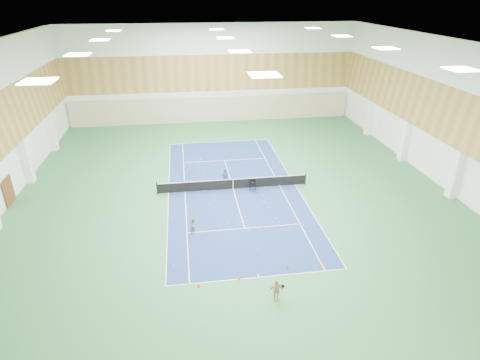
% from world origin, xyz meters
% --- Properties ---
extents(ground, '(40.00, 40.00, 0.00)m').
position_xyz_m(ground, '(0.00, 0.00, 0.00)').
color(ground, '#2D6B3D').
rests_on(ground, ground).
extents(room_shell, '(36.00, 40.00, 12.00)m').
position_xyz_m(room_shell, '(0.00, 0.00, 6.00)').
color(room_shell, white).
rests_on(room_shell, ground).
extents(wood_cladding, '(36.00, 40.00, 8.00)m').
position_xyz_m(wood_cladding, '(0.00, 0.00, 8.00)').
color(wood_cladding, '#AC8240').
rests_on(wood_cladding, room_shell).
extents(ceiling_light_grid, '(21.40, 25.40, 0.06)m').
position_xyz_m(ceiling_light_grid, '(0.00, 0.00, 11.92)').
color(ceiling_light_grid, white).
rests_on(ceiling_light_grid, room_shell).
extents(court_surface, '(10.97, 23.77, 0.01)m').
position_xyz_m(court_surface, '(0.00, 0.00, 0.01)').
color(court_surface, navy).
rests_on(court_surface, ground).
extents(tennis_balls_scatter, '(10.57, 22.77, 0.07)m').
position_xyz_m(tennis_balls_scatter, '(0.00, 0.00, 0.05)').
color(tennis_balls_scatter, '#D5F229').
rests_on(tennis_balls_scatter, ground).
extents(tennis_net, '(12.80, 0.10, 1.10)m').
position_xyz_m(tennis_net, '(0.00, 0.00, 0.55)').
color(tennis_net, black).
rests_on(tennis_net, ground).
extents(back_curtain, '(35.40, 0.16, 3.20)m').
position_xyz_m(back_curtain, '(0.00, 19.75, 1.60)').
color(back_curtain, '#C6B793').
rests_on(back_curtain, ground).
extents(door_left_b, '(0.08, 1.80, 2.20)m').
position_xyz_m(door_left_b, '(-17.92, 0.00, 1.10)').
color(door_left_b, '#593319').
rests_on(door_left_b, ground).
extents(coach, '(0.64, 0.44, 1.68)m').
position_xyz_m(coach, '(-0.61, 0.60, 0.84)').
color(coach, '#213799').
rests_on(coach, ground).
extents(child_court, '(0.72, 0.72, 1.18)m').
position_xyz_m(child_court, '(-3.61, -6.42, 0.59)').
color(child_court, gray).
rests_on(child_court, ground).
extents(child_apron, '(0.78, 0.33, 1.33)m').
position_xyz_m(child_apron, '(0.57, -13.89, 0.66)').
color(child_apron, tan).
rests_on(child_apron, ground).
extents(ball_cart, '(0.68, 0.68, 0.95)m').
position_xyz_m(ball_cart, '(1.62, -0.63, 0.48)').
color(ball_cart, black).
rests_on(ball_cart, ground).
extents(cone_svc_a, '(0.20, 0.20, 0.22)m').
position_xyz_m(cone_svc_a, '(-3.31, -6.11, 0.11)').
color(cone_svc_a, '#E15E0B').
rests_on(cone_svc_a, ground).
extents(cone_svc_b, '(0.21, 0.21, 0.23)m').
position_xyz_m(cone_svc_b, '(-1.73, -6.95, 0.11)').
color(cone_svc_b, '#DC610B').
rests_on(cone_svc_b, ground).
extents(cone_svc_c, '(0.18, 0.18, 0.20)m').
position_xyz_m(cone_svc_c, '(1.34, -6.41, 0.10)').
color(cone_svc_c, '#FF530D').
rests_on(cone_svc_c, ground).
extents(cone_svc_d, '(0.21, 0.21, 0.23)m').
position_xyz_m(cone_svc_d, '(3.99, -6.33, 0.12)').
color(cone_svc_d, '#F9470D').
rests_on(cone_svc_d, ground).
extents(cone_base_a, '(0.23, 0.23, 0.25)m').
position_xyz_m(cone_base_a, '(-3.59, -12.18, 0.12)').
color(cone_base_a, '#EF3E0C').
rests_on(cone_base_a, ground).
extents(cone_base_b, '(0.23, 0.23, 0.25)m').
position_xyz_m(cone_base_b, '(-1.19, -11.85, 0.12)').
color(cone_base_b, orange).
rests_on(cone_base_b, ground).
extents(cone_base_c, '(0.20, 0.20, 0.22)m').
position_xyz_m(cone_base_c, '(1.89, -11.31, 0.11)').
color(cone_base_c, '#D93F0B').
rests_on(cone_base_c, ground).
extents(cone_base_d, '(0.22, 0.22, 0.24)m').
position_xyz_m(cone_base_d, '(3.96, -11.34, 0.12)').
color(cone_base_d, '#E33B0B').
rests_on(cone_base_d, ground).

